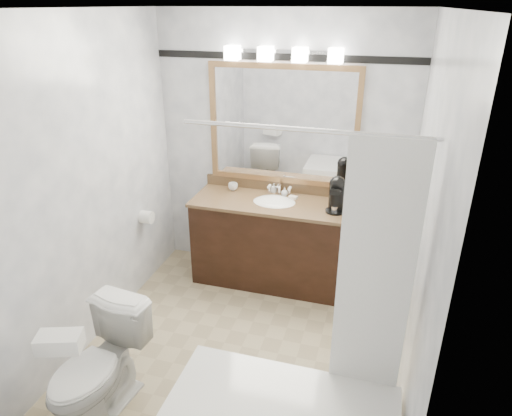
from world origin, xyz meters
name	(u,v)px	position (x,y,z in m)	size (l,w,h in m)	color
room	(240,205)	(0.00, 0.00, 1.25)	(2.42, 2.62, 2.52)	tan
vanity	(274,240)	(0.00, 1.02, 0.44)	(1.53, 0.58, 0.97)	black
mirror	(283,126)	(0.00, 1.28, 1.50)	(1.40, 0.04, 1.10)	#A5784A
vanity_light_bar	(283,54)	(0.00, 1.23, 2.13)	(1.02, 0.14, 0.12)	silver
accent_stripe	(284,57)	(0.00, 1.29, 2.10)	(2.40, 0.01, 0.06)	black
tp_roll	(147,217)	(-1.14, 0.66, 0.70)	(0.12, 0.12, 0.11)	white
toilet	(97,369)	(-0.70, -0.87, 0.37)	(0.42, 0.73, 0.75)	white
tissue_box	(60,342)	(-0.70, -1.12, 0.80)	(0.24, 0.13, 0.10)	white
coffee_maker	(337,193)	(0.57, 0.99, 1.01)	(0.16, 0.21, 0.31)	black
cup_left	(233,187)	(-0.46, 1.18, 0.89)	(0.09, 0.09, 0.07)	white
soap_bottle_a	(274,188)	(-0.06, 1.23, 0.90)	(0.04, 0.04, 0.09)	white
soap_bottle_b	(285,192)	(0.06, 1.18, 0.89)	(0.06, 0.06, 0.08)	white
soap_bar	(293,197)	(0.15, 1.13, 0.86)	(0.08, 0.05, 0.02)	beige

